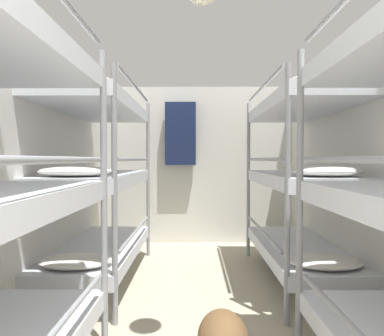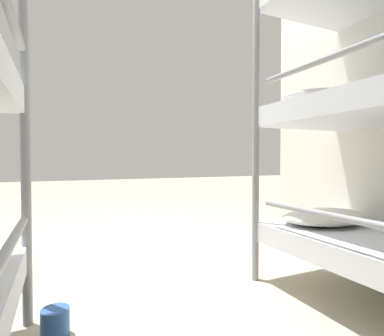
{
  "view_description": "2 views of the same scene",
  "coord_description": "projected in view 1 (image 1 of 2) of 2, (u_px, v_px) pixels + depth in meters",
  "views": [
    {
      "loc": [
        -0.05,
        0.17,
        1.25
      ],
      "look_at": [
        -0.08,
        4.05,
        1.14
      ],
      "focal_mm": 32.0,
      "sensor_mm": 36.0,
      "label": 1
    },
    {
      "loc": [
        0.51,
        2.14,
        0.77
      ],
      "look_at": [
        -0.13,
        0.73,
        0.73
      ],
      "focal_mm": 28.0,
      "sensor_mm": 36.0,
      "label": 2
    }
  ],
  "objects": [
    {
      "name": "bunk_stack_left_far",
      "position": [
        98.0,
        178.0,
        3.39
      ],
      "size": [
        0.76,
        1.89,
        1.99
      ],
      "color": "gray",
      "rests_on": "ground_plane"
    },
    {
      "name": "wall_back",
      "position": [
        198.0,
        165.0,
        5.09
      ],
      "size": [
        2.89,
        0.06,
        2.31
      ],
      "color": "silver",
      "rests_on": "ground_plane"
    },
    {
      "name": "wall_left",
      "position": [
        4.0,
        172.0,
        2.45
      ],
      "size": [
        0.06,
        5.35,
        2.31
      ],
      "color": "silver",
      "rests_on": "ground_plane"
    },
    {
      "name": "bunk_stack_right_far",
      "position": [
        301.0,
        178.0,
        3.38
      ],
      "size": [
        0.76,
        1.89,
        1.99
      ],
      "color": "gray",
      "rests_on": "ground_plane"
    },
    {
      "name": "hanging_coat",
      "position": [
        181.0,
        134.0,
        4.93
      ],
      "size": [
        0.44,
        0.12,
        0.9
      ],
      "color": "#192347"
    }
  ]
}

